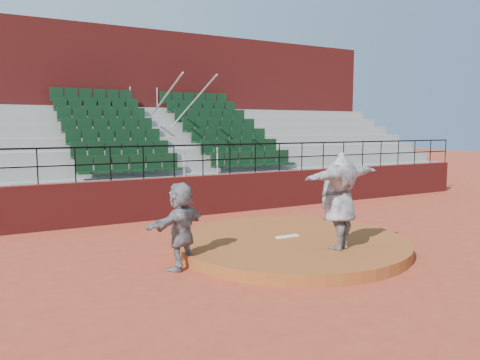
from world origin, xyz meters
The scene contains 9 objects.
ground centered at (0.00, 0.00, 0.00)m, with size 90.00×90.00×0.00m, color #A83D26.
pitchers_mound centered at (0.00, 0.00, 0.12)m, with size 5.50×5.50×0.25m, color brown.
pitching_rubber centered at (0.00, 0.15, 0.27)m, with size 0.60×0.15×0.03m, color white.
boundary_wall centered at (0.00, 5.00, 0.65)m, with size 24.00×0.30×1.30m, color maroon.
wall_railing centered at (0.00, 5.00, 2.03)m, with size 24.04×0.05×1.03m.
seating_deck centered at (0.00, 8.65, 1.44)m, with size 24.00×5.97×4.63m.
press_box_facade centered at (0.00, 12.60, 3.55)m, with size 24.00×3.00×7.10m, color maroon.
pitcher centered at (0.34, -1.27, 1.31)m, with size 2.60×0.71×2.11m, color black.
fielder centered at (-2.87, -0.19, 0.89)m, with size 1.66×0.53×1.79m, color black.
Camera 1 is at (-6.35, -8.92, 2.89)m, focal length 35.00 mm.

